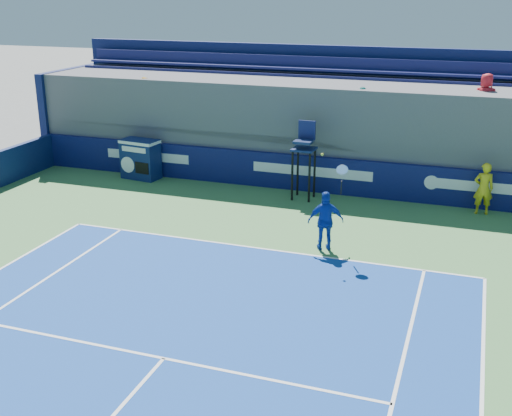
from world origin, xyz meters
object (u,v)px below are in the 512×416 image
(umpire_chair, at_px, (304,152))
(tennis_player, at_px, (326,221))
(match_clock, at_px, (141,158))
(ball_person, at_px, (484,189))

(umpire_chair, bearing_deg, tennis_player, -67.25)
(match_clock, height_order, tennis_player, tennis_player)
(match_clock, bearing_deg, umpire_chair, -3.10)
(match_clock, distance_m, umpire_chair, 6.06)
(tennis_player, bearing_deg, ball_person, 48.28)
(umpire_chair, bearing_deg, match_clock, 176.90)
(ball_person, height_order, match_clock, ball_person)
(match_clock, xyz_separation_m, umpire_chair, (6.00, -0.32, 0.79))
(ball_person, bearing_deg, tennis_player, 38.18)
(tennis_player, bearing_deg, umpire_chair, 112.75)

